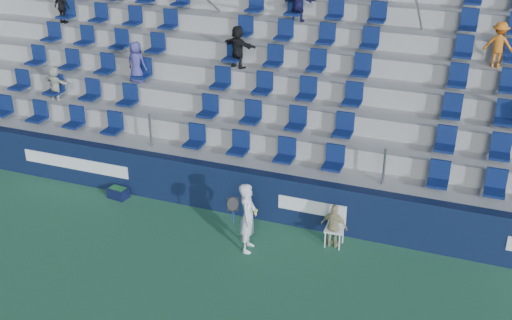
% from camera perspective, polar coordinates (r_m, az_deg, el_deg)
% --- Properties ---
extents(ground, '(70.00, 70.00, 0.00)m').
position_cam_1_polar(ground, '(13.45, -5.13, -11.30)').
color(ground, '#2C6844').
rests_on(ground, ground).
extents(sponsor_wall, '(24.00, 0.32, 1.20)m').
position_cam_1_polar(sponsor_wall, '(15.55, -0.23, -3.02)').
color(sponsor_wall, '#0E1936').
rests_on(sponsor_wall, ground).
extents(grandstand, '(24.00, 8.17, 6.63)m').
position_cam_1_polar(grandstand, '(19.41, 5.18, 7.77)').
color(grandstand, '#969691').
rests_on(grandstand, ground).
extents(tennis_player, '(0.69, 0.67, 1.65)m').
position_cam_1_polar(tennis_player, '(14.14, -0.73, -5.12)').
color(tennis_player, silver).
rests_on(tennis_player, ground).
extents(line_judge_chair, '(0.43, 0.44, 0.93)m').
position_cam_1_polar(line_judge_chair, '(14.62, 7.11, -5.57)').
color(line_judge_chair, white).
rests_on(line_judge_chair, ground).
extents(line_judge, '(0.65, 0.34, 1.07)m').
position_cam_1_polar(line_judge, '(14.50, 6.97, -5.85)').
color(line_judge, tan).
rests_on(line_judge, ground).
extents(ball_bin, '(0.54, 0.39, 0.28)m').
position_cam_1_polar(ball_bin, '(16.93, -12.15, -2.82)').
color(ball_bin, black).
rests_on(ball_bin, ground).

